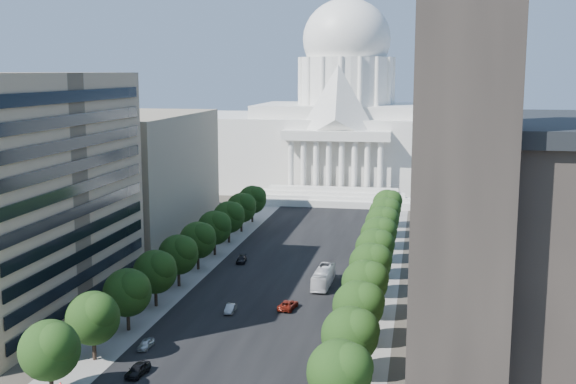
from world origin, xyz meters
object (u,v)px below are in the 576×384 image
Objects in this scene: car_parked at (146,344)px; car_dark_b at (241,260)px; car_red at (288,305)px; city_bus at (323,277)px; car_dark_a at (138,370)px; car_silver at (230,309)px.

car_dark_b is at bearing 88.71° from car_parked.
car_red is 1.40× the size of car_parked.
car_parked is 41.79m from city_bus.
car_dark_a is 0.39× the size of city_bus.
car_silver is 22.48m from city_bus.
car_silver is 0.34× the size of city_bus.
car_dark_a reaches higher than car_parked.
car_dark_b is 23.62m from city_bus.
car_dark_a reaches higher than car_dark_b.
car_dark_a is at bearing -111.07° from city_bus.
car_red is 1.16× the size of car_dark_b.
car_dark_a is at bearing -73.69° from car_parked.
car_dark_b is 49.34m from car_parked.
car_dark_a is 1.22× the size of car_parked.
city_bus is at bearing 74.92° from car_dark_a.
car_silver is at bearing 86.13° from car_dark_a.
car_silver is 0.88× the size of car_dark_b.
car_silver is 9.87m from car_red.
city_bus is (19.42, -13.41, 1.01)m from car_dark_b.
car_silver is 0.75× the size of car_red.
car_dark_b is at bearing 98.13° from car_dark_a.
car_red reaches higher than car_dark_b.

